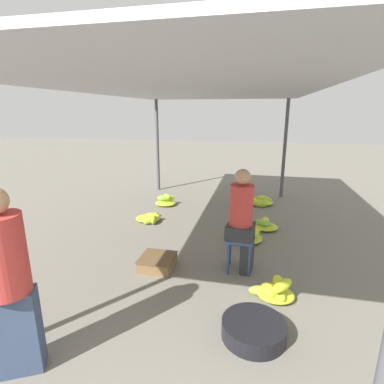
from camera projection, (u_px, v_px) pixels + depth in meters
The scene contains 14 objects.
canopy_post_back_left at pixel (157, 146), 7.76m from camera, with size 0.08×0.08×2.33m, color #4C4C51.
canopy_post_back_right at pixel (285, 150), 7.09m from camera, with size 0.08×0.08×2.33m, color #4C4C51.
canopy_tarp at pixel (190, 89), 4.19m from camera, with size 3.57×6.62×0.04m, color #B2B2B7.
vendor_foreground at pixel (8, 282), 2.25m from camera, with size 0.44×0.44×1.54m.
stool at pixel (240, 244), 3.90m from camera, with size 0.34×0.34×0.47m.
vendor_seated at pixel (243, 219), 3.80m from camera, with size 0.38×0.38×1.37m.
basin_black at pixel (254, 329), 2.79m from camera, with size 0.60×0.60×0.16m.
banana_pile_left_0 at pixel (150, 218), 5.75m from camera, with size 0.47×0.63×0.16m.
banana_pile_left_1 at pixel (166, 200), 6.70m from camera, with size 0.46×0.40×0.26m.
banana_pile_right_0 at pixel (260, 201), 6.78m from camera, with size 0.65×0.59×0.19m.
banana_pile_right_1 at pixel (274, 291), 3.37m from camera, with size 0.52×0.44×0.24m.
banana_pile_right_2 at pixel (245, 236), 4.86m from camera, with size 0.59×0.52×0.28m.
banana_pile_right_3 at pixel (264, 224), 5.35m from camera, with size 0.46×0.43×0.19m.
crate_near at pixel (157, 262), 4.03m from camera, with size 0.45×0.45×0.16m.
Camera 1 is at (0.99, -0.90, 2.05)m, focal length 28.00 mm.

